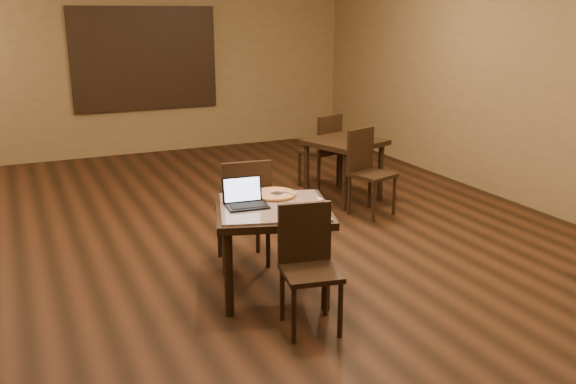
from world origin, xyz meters
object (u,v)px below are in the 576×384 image
laptop (245,198)px  other_table_a_chair_far (324,147)px  pizza_pan (274,196)px  other_table_a_chair_near (367,167)px  chair_main_far (245,207)px  tiled_table (273,218)px  other_table_a (344,150)px  chair_main_near (308,259)px

laptop → other_table_a_chair_far: size_ratio=0.35×
pizza_pan → other_table_a_chair_far: size_ratio=0.34×
other_table_a_chair_near → chair_main_far: bearing=-172.9°
tiled_table → other_table_a: size_ratio=1.12×
other_table_a → pizza_pan: bearing=-151.8°
tiled_table → chair_main_far: bearing=108.5°
laptop → other_table_a_chair_near: 2.46m
chair_main_near → pizza_pan: chair_main_near is taller
other_table_a → chair_main_near: bearing=-142.6°
tiled_table → laptop: 0.28m
chair_main_near → other_table_a: (1.84, 2.68, 0.11)m
other_table_a → other_table_a_chair_far: size_ratio=1.04×
other_table_a_chair_far → laptop: bearing=32.5°
tiled_table → pizza_pan: (0.12, 0.24, 0.11)m
chair_main_near → laptop: bearing=117.1°
laptop → other_table_a: (2.05, 1.96, -0.18)m
chair_main_near → other_table_a: chair_main_near is taller
chair_main_far → other_table_a: size_ratio=0.99×
chair_main_near → chair_main_far: 1.23m
tiled_table → chair_main_near: chair_main_near is taller
pizza_pan → other_table_a_chair_near: bearing=35.9°
other_table_a → other_table_a_chair_near: other_table_a_chair_near is taller
pizza_pan → chair_main_far: bearing=109.6°
laptop → other_table_a_chair_near: (2.03, 1.37, -0.26)m
tiled_table → other_table_a_chair_far: bearing=71.9°
other_table_a_chair_far → tiled_table: bearing=36.4°
chair_main_near → other_table_a_chair_far: other_table_a_chair_far is taller
laptop → other_table_a: bearing=50.1°
other_table_a → other_table_a_chair_far: 0.59m
chair_main_near → laptop: size_ratio=2.65×
laptop → pizza_pan: bearing=29.8°
chair_main_far → other_table_a_chair_near: 2.03m
chair_main_near → other_table_a_chair_near: bearing=59.7°
tiled_table → pizza_pan: bearing=80.8°
chair_main_far → pizza_pan: 0.44m
other_table_a → other_table_a_chair_near: 0.59m
chair_main_far → pizza_pan: (0.13, -0.37, 0.19)m
pizza_pan → laptop: bearing=-156.7°
chair_main_near → laptop: 0.81m
other_table_a → other_table_a_chair_far: other_table_a_chair_far is taller
laptop → chair_main_near: bearing=-66.9°
chair_main_near → pizza_pan: size_ratio=2.73×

